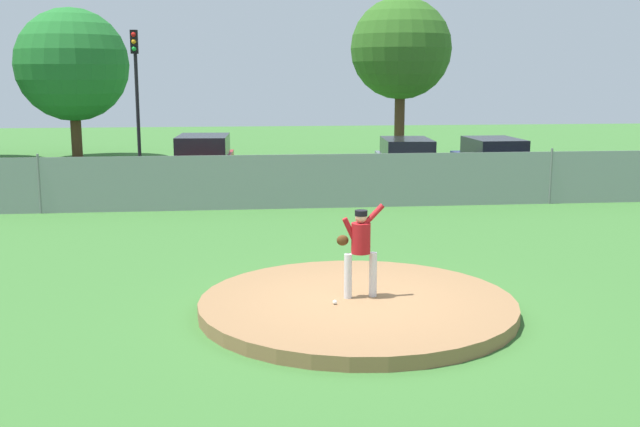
% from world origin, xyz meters
% --- Properties ---
extents(ground_plane, '(80.00, 80.00, 0.00)m').
position_xyz_m(ground_plane, '(0.00, 6.00, 0.00)').
color(ground_plane, '#386B2D').
extents(asphalt_strip, '(44.00, 7.00, 0.01)m').
position_xyz_m(asphalt_strip, '(0.00, 14.50, 0.00)').
color(asphalt_strip, '#2B2B2D').
rests_on(asphalt_strip, ground_plane).
extents(pitchers_mound, '(5.30, 5.30, 0.23)m').
position_xyz_m(pitchers_mound, '(0.00, 0.00, 0.11)').
color(pitchers_mound, olive).
rests_on(pitchers_mound, ground_plane).
extents(pitcher_youth, '(0.80, 0.32, 1.59)m').
position_xyz_m(pitcher_youth, '(0.06, 0.10, 1.15)').
color(pitcher_youth, silver).
rests_on(pitcher_youth, pitchers_mound).
extents(baseball, '(0.07, 0.07, 0.07)m').
position_xyz_m(baseball, '(-0.41, -0.26, 0.26)').
color(baseball, white).
rests_on(baseball, pitchers_mound).
extents(chainlink_fence, '(37.94, 0.07, 1.71)m').
position_xyz_m(chainlink_fence, '(0.00, 10.00, 0.81)').
color(chainlink_fence, gray).
rests_on(chainlink_fence, ground_plane).
extents(parked_car_red, '(2.10, 4.61, 1.83)m').
position_xyz_m(parked_car_red, '(-3.13, 14.53, 0.87)').
color(parked_car_red, '#A81919').
rests_on(parked_car_red, ground_plane).
extents(parked_car_slate, '(2.14, 4.75, 1.65)m').
position_xyz_m(parked_car_slate, '(4.11, 14.59, 0.79)').
color(parked_car_slate, slate).
rests_on(parked_car_slate, ground_plane).
extents(parked_car_navy, '(1.98, 4.57, 1.65)m').
position_xyz_m(parked_car_navy, '(7.27, 14.40, 0.79)').
color(parked_car_navy, '#161E4C').
rests_on(parked_car_navy, ground_plane).
extents(traffic_light_near, '(0.28, 0.46, 5.60)m').
position_xyz_m(traffic_light_near, '(-5.84, 18.56, 3.78)').
color(traffic_light_near, black).
rests_on(traffic_light_near, ground_plane).
extents(tree_broad_right, '(5.16, 5.16, 6.93)m').
position_xyz_m(tree_broad_right, '(-9.44, 24.44, 4.34)').
color(tree_broad_right, '#4C331E').
rests_on(tree_broad_right, ground_plane).
extents(tree_leaning_west, '(4.45, 4.45, 7.26)m').
position_xyz_m(tree_leaning_west, '(5.29, 21.37, 5.01)').
color(tree_leaning_west, '#4C331E').
rests_on(tree_leaning_west, ground_plane).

